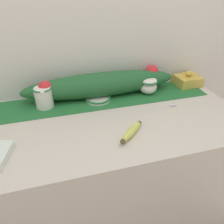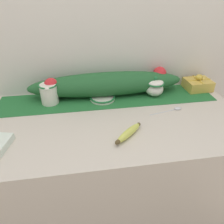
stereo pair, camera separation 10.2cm
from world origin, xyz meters
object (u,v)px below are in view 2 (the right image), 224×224
cream_pitcher (49,93)px  gift_box (198,84)px  sugar_bowl (155,87)px  banana (128,133)px  spoon (176,109)px  small_dish (103,98)px

cream_pitcher → gift_box: size_ratio=0.75×
sugar_bowl → banana: sugar_bowl is taller
cream_pitcher → spoon: cream_pitcher is taller
sugar_bowl → gift_box: bearing=7.7°
cream_pitcher → small_dish: size_ratio=0.81×
gift_box → banana: bearing=-143.1°
banana → spoon: bearing=31.4°
gift_box → small_dish: bearing=-175.6°
sugar_bowl → banana: size_ratio=0.78×
cream_pitcher → sugar_bowl: bearing=-0.2°
small_dish → banana: (0.07, -0.34, 0.00)m
banana → spoon: size_ratio=0.81×
small_dish → spoon: small_dish is taller
cream_pitcher → sugar_bowl: (0.58, -0.00, -0.01)m
small_dish → gift_box: 0.59m
spoon → gift_box: 0.31m
sugar_bowl → spoon: bearing=-70.1°
spoon → banana: bearing=-160.8°
spoon → cream_pitcher: bearing=152.8°
gift_box → cream_pitcher: bearing=-177.6°
sugar_bowl → gift_box: 0.29m
banana → spoon: 0.34m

